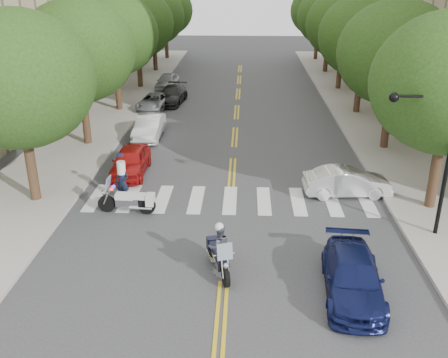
# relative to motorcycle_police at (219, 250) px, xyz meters

# --- Properties ---
(ground) EXTENTS (140.00, 140.00, 0.00)m
(ground) POSITION_rel_motorcycle_police_xyz_m (0.19, -0.66, -0.85)
(ground) COLOR #38383A
(ground) RESTS_ON ground
(sidewalk_left) EXTENTS (5.00, 60.00, 0.15)m
(sidewalk_left) POSITION_rel_motorcycle_police_xyz_m (-9.31, 21.34, -0.78)
(sidewalk_left) COLOR #9E9991
(sidewalk_left) RESTS_ON ground
(sidewalk_right) EXTENTS (5.00, 60.00, 0.15)m
(sidewalk_right) POSITION_rel_motorcycle_police_xyz_m (9.69, 21.34, -0.78)
(sidewalk_right) COLOR #9E9991
(sidewalk_right) RESTS_ON ground
(tree_l_0) EXTENTS (6.40, 6.40, 8.45)m
(tree_l_0) POSITION_rel_motorcycle_police_xyz_m (-8.61, 5.34, 4.70)
(tree_l_0) COLOR #382316
(tree_l_0) RESTS_ON ground
(tree_l_1) EXTENTS (6.40, 6.40, 8.45)m
(tree_l_1) POSITION_rel_motorcycle_police_xyz_m (-8.61, 13.34, 4.70)
(tree_l_1) COLOR #382316
(tree_l_1) RESTS_ON ground
(tree_l_2) EXTENTS (6.40, 6.40, 8.45)m
(tree_l_2) POSITION_rel_motorcycle_police_xyz_m (-8.61, 21.34, 4.70)
(tree_l_2) COLOR #382316
(tree_l_2) RESTS_ON ground
(tree_l_3) EXTENTS (6.40, 6.40, 8.45)m
(tree_l_3) POSITION_rel_motorcycle_police_xyz_m (-8.61, 29.34, 4.70)
(tree_l_3) COLOR #382316
(tree_l_3) RESTS_ON ground
(tree_l_4) EXTENTS (6.40, 6.40, 8.45)m
(tree_l_4) POSITION_rel_motorcycle_police_xyz_m (-8.61, 37.34, 4.70)
(tree_l_4) COLOR #382316
(tree_l_4) RESTS_ON ground
(tree_l_5) EXTENTS (6.40, 6.40, 8.45)m
(tree_l_5) POSITION_rel_motorcycle_police_xyz_m (-8.61, 45.34, 4.70)
(tree_l_5) COLOR #382316
(tree_l_5) RESTS_ON ground
(tree_r_1) EXTENTS (6.40, 6.40, 8.45)m
(tree_r_1) POSITION_rel_motorcycle_police_xyz_m (8.99, 13.34, 4.70)
(tree_r_1) COLOR #382316
(tree_r_1) RESTS_ON ground
(tree_r_2) EXTENTS (6.40, 6.40, 8.45)m
(tree_r_2) POSITION_rel_motorcycle_police_xyz_m (8.99, 21.34, 4.70)
(tree_r_2) COLOR #382316
(tree_r_2) RESTS_ON ground
(tree_r_3) EXTENTS (6.40, 6.40, 8.45)m
(tree_r_3) POSITION_rel_motorcycle_police_xyz_m (8.99, 29.34, 4.70)
(tree_r_3) COLOR #382316
(tree_r_3) RESTS_ON ground
(tree_r_4) EXTENTS (6.40, 6.40, 8.45)m
(tree_r_4) POSITION_rel_motorcycle_police_xyz_m (8.99, 37.34, 4.70)
(tree_r_4) COLOR #382316
(tree_r_4) RESTS_ON ground
(tree_r_5) EXTENTS (6.40, 6.40, 8.45)m
(tree_r_5) POSITION_rel_motorcycle_police_xyz_m (8.99, 45.34, 4.70)
(tree_r_5) COLOR #382316
(tree_r_5) RESTS_ON ground
(traffic_signal_pole) EXTENTS (2.82, 0.42, 6.00)m
(traffic_signal_pole) POSITION_rel_motorcycle_police_xyz_m (7.91, 2.84, 2.87)
(traffic_signal_pole) COLOR black
(traffic_signal_pole) RESTS_ON ground
(motorcycle_police) EXTENTS (1.02, 2.30, 1.91)m
(motorcycle_police) POSITION_rel_motorcycle_police_xyz_m (0.00, 0.00, 0.00)
(motorcycle_police) COLOR black
(motorcycle_police) RESTS_ON ground
(motorcycle_parked) EXTENTS (2.54, 0.65, 1.64)m
(motorcycle_parked) POSITION_rel_motorcycle_police_xyz_m (-4.00, 4.39, -0.28)
(motorcycle_parked) COLOR black
(motorcycle_parked) RESTS_ON ground
(officer_standing) EXTENTS (0.76, 0.62, 1.81)m
(officer_standing) POSITION_rel_motorcycle_police_xyz_m (-4.67, 5.63, 0.06)
(officer_standing) COLOR black
(officer_standing) RESTS_ON ground
(convertible) EXTENTS (4.10, 1.69, 1.32)m
(convertible) POSITION_rel_motorcycle_police_xyz_m (5.60, 6.67, -0.19)
(convertible) COLOR silver
(convertible) RESTS_ON ground
(sedan_blue) EXTENTS (2.14, 4.54, 1.28)m
(sedan_blue) POSITION_rel_motorcycle_police_xyz_m (4.35, -1.16, -0.21)
(sedan_blue) COLOR #101746
(sedan_blue) RESTS_ON ground
(parked_car_a) EXTENTS (1.73, 4.15, 1.41)m
(parked_car_a) POSITION_rel_motorcycle_police_xyz_m (-5.01, 8.84, -0.15)
(parked_car_a) COLOR #A91312
(parked_car_a) RESTS_ON ground
(parked_car_b) EXTENTS (1.51, 4.30, 1.41)m
(parked_car_b) POSITION_rel_motorcycle_police_xyz_m (-5.16, 14.89, -0.14)
(parked_car_b) COLOR silver
(parked_car_b) RESTS_ON ground
(parked_car_c) EXTENTS (2.35, 4.36, 1.16)m
(parked_car_c) POSITION_rel_motorcycle_police_xyz_m (-6.11, 21.91, -0.27)
(parked_car_c) COLOR gray
(parked_car_c) RESTS_ON ground
(parked_car_d) EXTENTS (2.31, 4.73, 1.32)m
(parked_car_d) POSITION_rel_motorcycle_police_xyz_m (-5.01, 23.84, -0.19)
(parked_car_d) COLOR black
(parked_car_d) RESTS_ON ground
(parked_car_e) EXTENTS (1.88, 4.20, 1.40)m
(parked_car_e) POSITION_rel_motorcycle_police_xyz_m (-6.11, 28.84, -0.15)
(parked_car_e) COLOR #ACACB2
(parked_car_e) RESTS_ON ground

